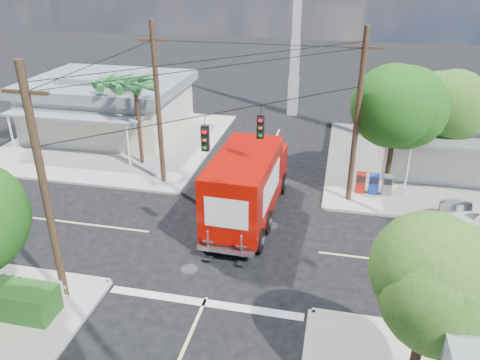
% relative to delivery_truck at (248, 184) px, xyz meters
% --- Properties ---
extents(ground, '(120.00, 120.00, 0.00)m').
position_rel_delivery_truck_xyz_m(ground, '(-0.31, -2.36, -1.84)').
color(ground, black).
rests_on(ground, ground).
extents(sidewalk_ne, '(14.12, 14.12, 0.14)m').
position_rel_delivery_truck_xyz_m(sidewalk_ne, '(10.57, 8.52, -1.77)').
color(sidewalk_ne, '#9C978D').
rests_on(sidewalk_ne, ground).
extents(sidewalk_nw, '(14.12, 14.12, 0.14)m').
position_rel_delivery_truck_xyz_m(sidewalk_nw, '(-11.19, 8.52, -1.77)').
color(sidewalk_nw, '#9C978D').
rests_on(sidewalk_nw, ground).
extents(road_markings, '(32.00, 32.00, 0.01)m').
position_rel_delivery_truck_xyz_m(road_markings, '(-0.31, -3.84, -1.84)').
color(road_markings, beige).
rests_on(road_markings, ground).
extents(building_ne, '(11.80, 10.20, 4.50)m').
position_rel_delivery_truck_xyz_m(building_ne, '(12.19, 9.60, 0.48)').
color(building_ne, silver).
rests_on(building_ne, sidewalk_ne).
extents(building_nw, '(10.80, 10.20, 4.30)m').
position_rel_delivery_truck_xyz_m(building_nw, '(-12.31, 10.10, 0.38)').
color(building_nw, beige).
rests_on(building_nw, sidewalk_nw).
extents(radio_tower, '(0.80, 0.80, 17.00)m').
position_rel_delivery_truck_xyz_m(radio_tower, '(0.19, 17.64, 3.80)').
color(radio_tower, silver).
rests_on(radio_tower, ground).
extents(tree_ne_front, '(4.21, 4.14, 6.66)m').
position_rel_delivery_truck_xyz_m(tree_ne_front, '(6.90, 4.39, 2.92)').
color(tree_ne_front, '#422D1C').
rests_on(tree_ne_front, sidewalk_ne).
extents(tree_ne_back, '(3.77, 3.66, 5.82)m').
position_rel_delivery_truck_xyz_m(tree_ne_back, '(9.50, 6.59, 2.34)').
color(tree_ne_back, '#422D1C').
rests_on(tree_ne_back, sidewalk_ne).
extents(tree_se, '(3.67, 3.54, 5.62)m').
position_rel_delivery_truck_xyz_m(tree_se, '(6.70, -9.61, 2.20)').
color(tree_se, '#422D1C').
rests_on(tree_se, sidewalk_se).
extents(palm_nw_front, '(3.01, 3.08, 5.59)m').
position_rel_delivery_truck_xyz_m(palm_nw_front, '(-7.81, 5.14, 3.20)').
color(palm_nw_front, '#422D1C').
rests_on(palm_nw_front, sidewalk_nw).
extents(palm_nw_back, '(3.01, 3.08, 5.19)m').
position_rel_delivery_truck_xyz_m(palm_nw_back, '(-9.81, 6.64, 2.83)').
color(palm_nw_back, '#422D1C').
rests_on(palm_nw_back, sidewalk_nw).
extents(utility_poles, '(12.00, 10.68, 9.00)m').
position_rel_delivery_truck_xyz_m(utility_poles, '(-1.89, -0.76, 2.83)').
color(utility_poles, '#473321').
rests_on(utility_poles, ground).
extents(vending_boxes, '(1.90, 0.50, 1.10)m').
position_rel_delivery_truck_xyz_m(vending_boxes, '(6.19, 3.84, -1.15)').
color(vending_boxes, '#A9170B').
rests_on(vending_boxes, sidewalk_ne).
extents(delivery_truck, '(2.98, 8.49, 3.63)m').
position_rel_delivery_truck_xyz_m(delivery_truck, '(0.00, 0.00, 0.00)').
color(delivery_truck, black).
rests_on(delivery_truck, ground).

